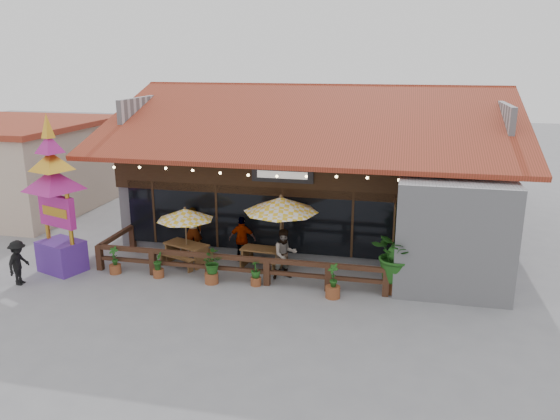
% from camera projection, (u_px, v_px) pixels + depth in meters
% --- Properties ---
extents(ground, '(100.00, 100.00, 0.00)m').
position_uv_depth(ground, '(285.00, 280.00, 18.16)').
color(ground, gray).
rests_on(ground, ground).
extents(restaurant_building, '(15.50, 14.73, 6.09)m').
position_uv_depth(restaurant_building, '(323.00, 175.00, 23.72)').
color(restaurant_building, '#BCBBC1').
rests_on(restaurant_building, ground).
extents(patio_railing, '(10.00, 2.60, 0.92)m').
position_uv_depth(patio_railing, '(218.00, 260.00, 18.23)').
color(patio_railing, '#462519').
rests_on(patio_railing, ground).
extents(neighbor_building, '(8.40, 8.40, 4.22)m').
position_uv_depth(neighbor_building, '(9.00, 165.00, 26.41)').
color(neighbor_building, beige).
rests_on(neighbor_building, ground).
extents(umbrella_left, '(2.30, 2.30, 2.15)m').
position_uv_depth(umbrella_left, '(185.00, 214.00, 19.03)').
color(umbrella_left, brown).
rests_on(umbrella_left, ground).
extents(umbrella_right, '(2.84, 2.84, 2.73)m').
position_uv_depth(umbrella_right, '(281.00, 205.00, 18.33)').
color(umbrella_right, brown).
rests_on(umbrella_right, ground).
extents(picnic_table_left, '(1.95, 1.82, 0.76)m').
position_uv_depth(picnic_table_left, '(187.00, 250.00, 19.49)').
color(picnic_table_left, brown).
rests_on(picnic_table_left, ground).
extents(picnic_table_right, '(1.55, 1.37, 0.70)m').
position_uv_depth(picnic_table_right, '(262.00, 254.00, 19.20)').
color(picnic_table_right, brown).
rests_on(picnic_table_right, ground).
extents(thai_sign_tower, '(2.74, 2.74, 5.84)m').
position_uv_depth(thai_sign_tower, '(54.00, 184.00, 18.16)').
color(thai_sign_tower, '#50268D').
rests_on(thai_sign_tower, ground).
extents(tropical_plant, '(1.97, 2.06, 2.21)m').
position_uv_depth(tropical_plant, '(396.00, 255.00, 16.89)').
color(tropical_plant, brown).
rests_on(tropical_plant, ground).
extents(diner_a, '(0.77, 0.63, 1.83)m').
position_uv_depth(diner_a, '(193.00, 231.00, 20.36)').
color(diner_a, '#342110').
rests_on(diner_a, ground).
extents(diner_b, '(1.04, 0.98, 1.71)m').
position_uv_depth(diner_b, '(285.00, 254.00, 18.11)').
color(diner_b, '#342110').
rests_on(diner_b, ground).
extents(diner_c, '(1.01, 0.49, 1.67)m').
position_uv_depth(diner_c, '(242.00, 239.00, 19.66)').
color(diner_c, '#342110').
rests_on(diner_c, ground).
extents(pedestrian, '(0.64, 1.01, 1.50)m').
position_uv_depth(pedestrian, '(18.00, 263.00, 17.66)').
color(pedestrian, black).
rests_on(pedestrian, ground).
extents(planter_a, '(0.39, 0.39, 0.96)m').
position_uv_depth(planter_a, '(115.00, 262.00, 18.64)').
color(planter_a, brown).
rests_on(planter_a, ground).
extents(planter_b, '(0.36, 0.36, 0.89)m').
position_uv_depth(planter_b, '(158.00, 266.00, 18.31)').
color(planter_b, brown).
rests_on(planter_b, ground).
extents(planter_c, '(0.88, 0.86, 1.10)m').
position_uv_depth(planter_c, '(211.00, 265.00, 17.77)').
color(planter_c, brown).
rests_on(planter_c, ground).
extents(planter_d, '(0.45, 0.45, 0.85)m').
position_uv_depth(planter_d, '(256.00, 274.00, 17.65)').
color(planter_d, brown).
rests_on(planter_d, ground).
extents(planter_e, '(0.47, 0.47, 1.12)m').
position_uv_depth(planter_e, '(333.00, 283.00, 16.74)').
color(planter_e, brown).
rests_on(planter_e, ground).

